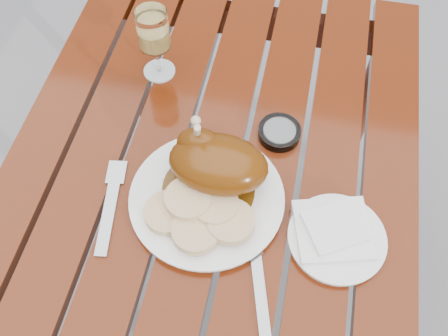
# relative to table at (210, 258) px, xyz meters

# --- Properties ---
(ground) EXTENTS (60.00, 60.00, 0.00)m
(ground) POSITION_rel_table_xyz_m (0.00, 0.00, -0.38)
(ground) COLOR slate
(ground) RESTS_ON ground
(table) EXTENTS (0.80, 1.20, 0.75)m
(table) POSITION_rel_table_xyz_m (0.00, 0.00, 0.00)
(table) COLOR #641F0B
(table) RESTS_ON ground
(dinner_plate) EXTENTS (0.37, 0.37, 0.02)m
(dinner_plate) POSITION_rel_table_xyz_m (0.01, -0.03, 0.38)
(dinner_plate) COLOR white
(dinner_plate) RESTS_ON table
(roast_duck) EXTENTS (0.19, 0.18, 0.13)m
(roast_duck) POSITION_rel_table_xyz_m (0.02, 0.01, 0.44)
(roast_duck) COLOR #502E09
(roast_duck) RESTS_ON dinner_plate
(bread_dumplings) EXTENTS (0.20, 0.14, 0.04)m
(bread_dumplings) POSITION_rel_table_xyz_m (0.01, -0.08, 0.41)
(bread_dumplings) COLOR #E2BD89
(bread_dumplings) RESTS_ON dinner_plate
(wine_glass) EXTENTS (0.09, 0.09, 0.16)m
(wine_glass) POSITION_rel_table_xyz_m (-0.16, 0.26, 0.46)
(wine_glass) COLOR #F3D06E
(wine_glass) RESTS_ON table
(side_plate) EXTENTS (0.22, 0.22, 0.01)m
(side_plate) POSITION_rel_table_xyz_m (0.25, -0.07, 0.38)
(side_plate) COLOR white
(side_plate) RESTS_ON table
(napkin) EXTENTS (0.16, 0.15, 0.01)m
(napkin) POSITION_rel_table_xyz_m (0.24, -0.06, 0.39)
(napkin) COLOR white
(napkin) RESTS_ON side_plate
(ashtray) EXTENTS (0.11, 0.11, 0.02)m
(ashtray) POSITION_rel_table_xyz_m (0.12, 0.14, 0.39)
(ashtray) COLOR #B2B7BC
(ashtray) RESTS_ON table
(fork) EXTENTS (0.05, 0.18, 0.01)m
(fork) POSITION_rel_table_xyz_m (-0.16, -0.09, 0.38)
(fork) COLOR gray
(fork) RESTS_ON table
(knife) EXTENTS (0.07, 0.20, 0.01)m
(knife) POSITION_rel_table_xyz_m (0.13, -0.17, 0.38)
(knife) COLOR gray
(knife) RESTS_ON table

